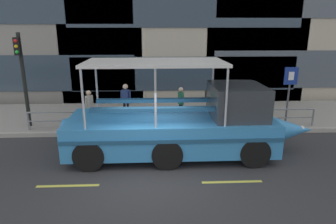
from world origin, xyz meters
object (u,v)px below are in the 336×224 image
object	(u,v)px
parking_sign	(290,86)
pedestrian_near_stern	(89,104)
traffic_light_pole	(22,71)
pedestrian_mid_right	(126,99)
pedestrian_mid_left	(181,101)
pedestrian_near_bow	(234,99)
duck_tour_boat	(185,125)

from	to	relation	value
parking_sign	pedestrian_near_stern	world-z (taller)	parking_sign
pedestrian_near_stern	traffic_light_pole	bearing A→B (deg)	-177.34
traffic_light_pole	pedestrian_near_stern	size ratio (longest dim) A/B	2.57
pedestrian_mid_right	pedestrian_near_stern	world-z (taller)	pedestrian_mid_right
pedestrian_mid_left	parking_sign	bearing A→B (deg)	-8.47
pedestrian_near_bow	pedestrian_mid_right	world-z (taller)	pedestrian_mid_right
traffic_light_pole	duck_tour_boat	world-z (taller)	traffic_light_pole
duck_tour_boat	pedestrian_mid_right	bearing A→B (deg)	124.94
pedestrian_mid_left	pedestrian_mid_right	distance (m)	2.54
duck_tour_boat	pedestrian_mid_right	world-z (taller)	duck_tour_boat
duck_tour_boat	pedestrian_mid_left	world-z (taller)	duck_tour_boat
duck_tour_boat	pedestrian_mid_right	distance (m)	4.18
parking_sign	pedestrian_mid_right	distance (m)	7.35
pedestrian_near_bow	pedestrian_mid_left	bearing A→B (deg)	-170.21
pedestrian_mid_left	pedestrian_near_stern	distance (m)	4.13
duck_tour_boat	pedestrian_near_bow	size ratio (longest dim) A/B	5.86
pedestrian_mid_right	pedestrian_near_stern	size ratio (longest dim) A/B	1.12
pedestrian_near_bow	pedestrian_mid_right	size ratio (longest dim) A/B	0.86
pedestrian_mid_left	pedestrian_mid_right	bearing A→B (deg)	179.68
traffic_light_pole	pedestrian_near_bow	xyz separation A→B (m)	(9.42, 1.00, -1.53)
traffic_light_pole	pedestrian_near_bow	size ratio (longest dim) A/B	2.67
pedestrian_near_bow	pedestrian_near_stern	distance (m)	6.80
duck_tour_boat	pedestrian_mid_left	xyz separation A→B (m)	(0.15, 3.41, 0.06)
pedestrian_near_bow	pedestrian_mid_right	distance (m)	5.19
pedestrian_near_bow	pedestrian_near_stern	xyz separation A→B (m)	(-6.74, -0.88, 0.03)
pedestrian_near_bow	traffic_light_pole	bearing A→B (deg)	-173.94
duck_tour_boat	pedestrian_near_bow	xyz separation A→B (m)	(2.78, 3.86, 0.02)
pedestrian_near_bow	pedestrian_near_stern	world-z (taller)	pedestrian_near_stern
parking_sign	pedestrian_mid_right	world-z (taller)	parking_sign
pedestrian_mid_left	pedestrian_near_stern	xyz separation A→B (m)	(-4.11, -0.42, -0.01)
traffic_light_pole	duck_tour_boat	distance (m)	7.39
parking_sign	pedestrian_mid_left	bearing A→B (deg)	171.53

